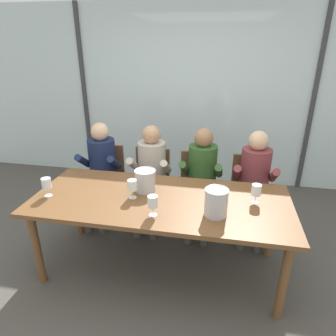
{
  "coord_description": "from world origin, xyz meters",
  "views": [
    {
      "loc": [
        0.51,
        -2.29,
        2.06
      ],
      "look_at": [
        0.0,
        0.35,
        0.92
      ],
      "focal_mm": 31.88,
      "sensor_mm": 36.0,
      "label": 1
    }
  ],
  "objects_px": {
    "person_maroon_top": "(254,179)",
    "ice_bucket_secondary": "(216,202)",
    "ice_bucket_primary": "(145,180)",
    "wine_glass_by_left_taster": "(132,186)",
    "person_navy_polo": "(101,167)",
    "wine_glass_by_right_taster": "(46,184)",
    "wine_glass_near_bucket": "(153,202)",
    "chair_center": "(198,184)",
    "person_beige_jumper": "(151,171)",
    "chair_near_curtain": "(106,176)",
    "chair_left_of_center": "(151,179)",
    "dining_table": "(161,206)",
    "person_olive_shirt": "(201,175)",
    "wine_glass_center_pour": "(256,190)",
    "chair_right_of_center": "(250,188)"
  },
  "relations": [
    {
      "from": "ice_bucket_secondary",
      "to": "wine_glass_by_right_taster",
      "type": "distance_m",
      "value": 1.51
    },
    {
      "from": "chair_center",
      "to": "person_maroon_top",
      "type": "relative_size",
      "value": 0.74
    },
    {
      "from": "person_maroon_top",
      "to": "ice_bucket_secondary",
      "type": "relative_size",
      "value": 5.22
    },
    {
      "from": "chair_left_of_center",
      "to": "ice_bucket_secondary",
      "type": "distance_m",
      "value": 1.4
    },
    {
      "from": "chair_center",
      "to": "chair_left_of_center",
      "type": "bearing_deg",
      "value": 171.78
    },
    {
      "from": "chair_center",
      "to": "person_olive_shirt",
      "type": "bearing_deg",
      "value": -78.61
    },
    {
      "from": "chair_near_curtain",
      "to": "wine_glass_by_left_taster",
      "type": "relative_size",
      "value": 5.1
    },
    {
      "from": "chair_center",
      "to": "person_navy_polo",
      "type": "relative_size",
      "value": 0.74
    },
    {
      "from": "ice_bucket_secondary",
      "to": "person_olive_shirt",
      "type": "bearing_deg",
      "value": 101.54
    },
    {
      "from": "wine_glass_near_bucket",
      "to": "wine_glass_center_pour",
      "type": "xyz_separation_m",
      "value": [
        0.82,
        0.36,
        0.0
      ]
    },
    {
      "from": "chair_center",
      "to": "wine_glass_near_bucket",
      "type": "distance_m",
      "value": 1.25
    },
    {
      "from": "chair_left_of_center",
      "to": "chair_near_curtain",
      "type": "bearing_deg",
      "value": -177.05
    },
    {
      "from": "chair_left_of_center",
      "to": "person_beige_jumper",
      "type": "relative_size",
      "value": 0.74
    },
    {
      "from": "dining_table",
      "to": "wine_glass_center_pour",
      "type": "height_order",
      "value": "wine_glass_center_pour"
    },
    {
      "from": "chair_center",
      "to": "ice_bucket_secondary",
      "type": "bearing_deg",
      "value": -85.05
    },
    {
      "from": "person_navy_polo",
      "to": "chair_left_of_center",
      "type": "bearing_deg",
      "value": 8.88
    },
    {
      "from": "dining_table",
      "to": "wine_glass_near_bucket",
      "type": "distance_m",
      "value": 0.34
    },
    {
      "from": "chair_left_of_center",
      "to": "chair_center",
      "type": "distance_m",
      "value": 0.58
    },
    {
      "from": "ice_bucket_primary",
      "to": "wine_glass_by_right_taster",
      "type": "xyz_separation_m",
      "value": [
        -0.84,
        -0.27,
        0.02
      ]
    },
    {
      "from": "dining_table",
      "to": "wine_glass_by_left_taster",
      "type": "distance_m",
      "value": 0.31
    },
    {
      "from": "person_olive_shirt",
      "to": "ice_bucket_primary",
      "type": "distance_m",
      "value": 0.81
    },
    {
      "from": "wine_glass_by_right_taster",
      "to": "wine_glass_center_pour",
      "type": "bearing_deg",
      "value": 6.98
    },
    {
      "from": "person_beige_jumper",
      "to": "chair_near_curtain",
      "type": "bearing_deg",
      "value": 167.96
    },
    {
      "from": "chair_near_curtain",
      "to": "chair_left_of_center",
      "type": "relative_size",
      "value": 1.0
    },
    {
      "from": "person_maroon_top",
      "to": "ice_bucket_primary",
      "type": "bearing_deg",
      "value": -145.84
    },
    {
      "from": "wine_glass_near_bucket",
      "to": "person_navy_polo",
      "type": "bearing_deg",
      "value": 130.56
    },
    {
      "from": "chair_center",
      "to": "ice_bucket_primary",
      "type": "distance_m",
      "value": 0.94
    },
    {
      "from": "chair_near_curtain",
      "to": "person_olive_shirt",
      "type": "bearing_deg",
      "value": -13.32
    },
    {
      "from": "ice_bucket_primary",
      "to": "wine_glass_near_bucket",
      "type": "bearing_deg",
      "value": -67.29
    },
    {
      "from": "person_olive_shirt",
      "to": "ice_bucket_secondary",
      "type": "xyz_separation_m",
      "value": [
        0.19,
        -0.95,
        0.2
      ]
    },
    {
      "from": "ice_bucket_secondary",
      "to": "chair_right_of_center",
      "type": "bearing_deg",
      "value": 71.2
    },
    {
      "from": "chair_left_of_center",
      "to": "chair_right_of_center",
      "type": "bearing_deg",
      "value": 1.84
    },
    {
      "from": "ice_bucket_primary",
      "to": "wine_glass_by_left_taster",
      "type": "height_order",
      "value": "ice_bucket_primary"
    },
    {
      "from": "person_beige_jumper",
      "to": "wine_glass_center_pour",
      "type": "xyz_separation_m",
      "value": [
        1.11,
        -0.68,
        0.2
      ]
    },
    {
      "from": "person_maroon_top",
      "to": "wine_glass_center_pour",
      "type": "bearing_deg",
      "value": -91.54
    },
    {
      "from": "ice_bucket_secondary",
      "to": "ice_bucket_primary",
      "type": "bearing_deg",
      "value": 154.93
    },
    {
      "from": "wine_glass_by_right_taster",
      "to": "chair_near_curtain",
      "type": "bearing_deg",
      "value": 83.14
    },
    {
      "from": "person_beige_jumper",
      "to": "wine_glass_by_right_taster",
      "type": "xyz_separation_m",
      "value": [
        -0.73,
        -0.91,
        0.2
      ]
    },
    {
      "from": "person_maroon_top",
      "to": "ice_bucket_secondary",
      "type": "height_order",
      "value": "person_maroon_top"
    },
    {
      "from": "person_olive_shirt",
      "to": "person_maroon_top",
      "type": "distance_m",
      "value": 0.58
    },
    {
      "from": "chair_near_curtain",
      "to": "chair_left_of_center",
      "type": "height_order",
      "value": "same"
    },
    {
      "from": "person_navy_polo",
      "to": "wine_glass_by_right_taster",
      "type": "distance_m",
      "value": 0.94
    },
    {
      "from": "chair_center",
      "to": "person_maroon_top",
      "type": "height_order",
      "value": "person_maroon_top"
    },
    {
      "from": "wine_glass_center_pour",
      "to": "wine_glass_by_right_taster",
      "type": "xyz_separation_m",
      "value": [
        -1.83,
        -0.22,
        0.0
      ]
    },
    {
      "from": "dining_table",
      "to": "chair_near_curtain",
      "type": "relative_size",
      "value": 2.59
    },
    {
      "from": "chair_center",
      "to": "person_beige_jumper",
      "type": "xyz_separation_m",
      "value": [
        -0.55,
        -0.12,
        0.17
      ]
    },
    {
      "from": "wine_glass_center_pour",
      "to": "dining_table",
      "type": "bearing_deg",
      "value": -174.48
    },
    {
      "from": "wine_glass_by_right_taster",
      "to": "person_olive_shirt",
      "type": "bearing_deg",
      "value": 34.65
    },
    {
      "from": "wine_glass_by_left_taster",
      "to": "chair_left_of_center",
      "type": "bearing_deg",
      "value": 94.43
    },
    {
      "from": "person_olive_shirt",
      "to": "wine_glass_by_right_taster",
      "type": "xyz_separation_m",
      "value": [
        -1.31,
        -0.91,
        0.2
      ]
    }
  ]
}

